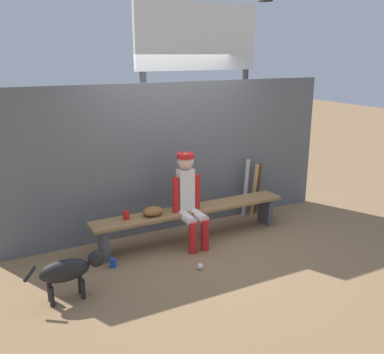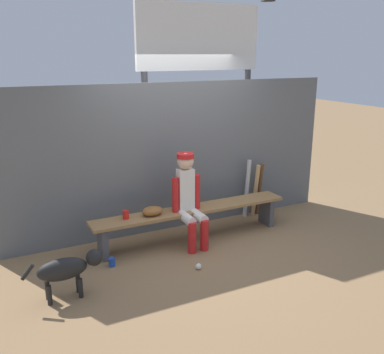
% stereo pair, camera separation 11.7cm
% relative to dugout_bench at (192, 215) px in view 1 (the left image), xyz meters
% --- Properties ---
extents(ground_plane, '(30.00, 30.00, 0.00)m').
position_rel_dugout_bench_xyz_m(ground_plane, '(0.00, 0.00, -0.37)').
color(ground_plane, olive).
extents(chainlink_fence, '(5.06, 0.03, 2.14)m').
position_rel_dugout_bench_xyz_m(chainlink_fence, '(0.00, 0.52, 0.70)').
color(chainlink_fence, '#595E63').
rests_on(chainlink_fence, ground_plane).
extents(dugout_bench, '(2.83, 0.36, 0.46)m').
position_rel_dugout_bench_xyz_m(dugout_bench, '(0.00, 0.00, 0.00)').
color(dugout_bench, olive).
rests_on(dugout_bench, ground_plane).
extents(player_seated, '(0.41, 0.55, 1.25)m').
position_rel_dugout_bench_xyz_m(player_seated, '(-0.10, -0.11, 0.31)').
color(player_seated, silver).
rests_on(player_seated, ground_plane).
extents(baseball_glove, '(0.28, 0.20, 0.12)m').
position_rel_dugout_bench_xyz_m(baseball_glove, '(-0.58, 0.00, 0.15)').
color(baseball_glove, brown).
rests_on(baseball_glove, dugout_bench).
extents(bat_aluminum_silver, '(0.07, 0.14, 0.95)m').
position_rel_dugout_bench_xyz_m(bat_aluminum_silver, '(1.15, 0.38, 0.11)').
color(bat_aluminum_silver, '#B7B7BC').
rests_on(bat_aluminum_silver, ground_plane).
extents(bat_wood_tan, '(0.07, 0.17, 0.86)m').
position_rel_dugout_bench_xyz_m(bat_wood_tan, '(1.29, 0.34, 0.06)').
color(bat_wood_tan, tan).
rests_on(bat_wood_tan, ground_plane).
extents(bat_wood_dark, '(0.08, 0.16, 0.85)m').
position_rel_dugout_bench_xyz_m(bat_wood_dark, '(1.40, 0.40, 0.06)').
color(bat_wood_dark, brown).
rests_on(bat_wood_dark, ground_plane).
extents(baseball, '(0.07, 0.07, 0.07)m').
position_rel_dugout_bench_xyz_m(baseball, '(-0.32, -0.82, -0.33)').
color(baseball, white).
rests_on(baseball, ground_plane).
extents(cup_on_ground, '(0.08, 0.08, 0.11)m').
position_rel_dugout_bench_xyz_m(cup_on_ground, '(-1.23, -0.28, -0.31)').
color(cup_on_ground, '#1E47AD').
rests_on(cup_on_ground, ground_plane).
extents(cup_on_bench, '(0.08, 0.08, 0.11)m').
position_rel_dugout_bench_xyz_m(cup_on_bench, '(-0.94, 0.04, 0.15)').
color(cup_on_bench, red).
rests_on(cup_on_bench, dugout_bench).
extents(scoreboard, '(2.32, 0.27, 3.49)m').
position_rel_dugout_bench_xyz_m(scoreboard, '(0.74, 1.13, 2.08)').
color(scoreboard, '#3F3F42').
rests_on(scoreboard, ground_plane).
extents(dog, '(0.84, 0.20, 0.49)m').
position_rel_dugout_bench_xyz_m(dog, '(-1.83, -0.75, -0.03)').
color(dog, black).
rests_on(dog, ground_plane).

